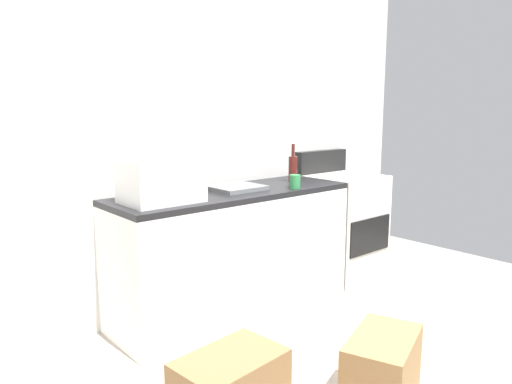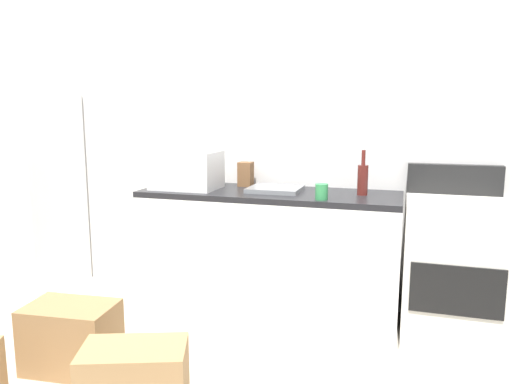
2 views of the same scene
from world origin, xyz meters
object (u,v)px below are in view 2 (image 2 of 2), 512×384
Objects in this scene: wine_bottle at (363,179)px; coffee_mug at (322,192)px; microwave at (187,170)px; knife_block at (246,174)px; stove_oven at (452,267)px; refrigerator at (26,191)px; cardboard_box_medium at (72,337)px.

coffee_mug is at bearing -132.23° from wine_bottle.
microwave is 0.44m from knife_block.
refrigerator is at bearing -179.03° from stove_oven.
wine_bottle is at bearing 47.77° from coffee_mug.
wine_bottle is at bearing 4.26° from microwave.
wine_bottle reaches higher than coffee_mug.
stove_oven reaches higher than cardboard_box_medium.
knife_block is 0.37× the size of cardboard_box_medium.
stove_oven reaches higher than knife_block.
microwave is (1.45, -0.00, 0.23)m from refrigerator.
coffee_mug is 0.20× the size of cardboard_box_medium.
stove_oven is at bearing 15.11° from coffee_mug.
refrigerator is 8.98× the size of knife_block.
refrigerator is at bearing 176.16° from coffee_mug.
stove_oven is 11.00× the size of coffee_mug.
refrigerator reaches higher than stove_oven.
stove_oven is at bearing -3.33° from wine_bottle.
wine_bottle is 0.61× the size of cardboard_box_medium.
microwave is at bearing -175.74° from wine_bottle.
wine_bottle is (2.69, 0.09, 0.20)m from refrigerator.
microwave reaches higher than stove_oven.
refrigerator is 3.29m from stove_oven.
cardboard_box_medium is (-0.25, -1.02, -0.85)m from microwave.
microwave reaches higher than cardboard_box_medium.
refrigerator is at bearing 139.54° from cardboard_box_medium.
stove_oven is at bearing 0.97° from refrigerator.
wine_bottle is at bearing 1.90° from refrigerator.
microwave is at bearing 170.89° from coffee_mug.
wine_bottle is 0.35m from coffee_mug.
coffee_mug is 0.76m from knife_block.
wine_bottle is 1.67× the size of knife_block.
wine_bottle reaches higher than cardboard_box_medium.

